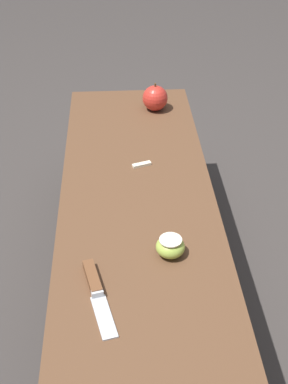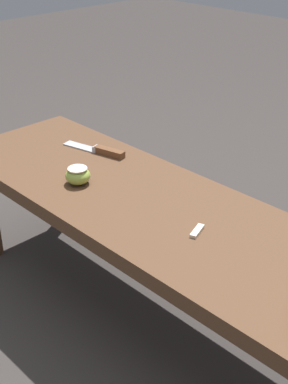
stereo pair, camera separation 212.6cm
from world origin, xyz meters
name	(u,v)px [view 1 (the left image)]	position (x,y,z in m)	size (l,w,h in m)	color
ground_plane	(139,299)	(0.00, 0.00, 0.00)	(8.00, 8.00, 0.00)	#383330
wooden_bench	(138,214)	(0.00, 0.00, 0.33)	(1.33, 0.41, 0.38)	brown
knife	(95,287)	(-0.32, 0.11, 0.39)	(0.21, 0.08, 0.02)	#B7BABF
apple_whole	(155,98)	(0.51, -0.08, 0.42)	(0.09, 0.09, 0.10)	red
apple_cut	(170,247)	(-0.22, -0.06, 0.40)	(0.07, 0.07, 0.05)	#9EB747
apple_slice_near_knife	(142,165)	(0.16, -0.02, 0.38)	(0.03, 0.06, 0.01)	beige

